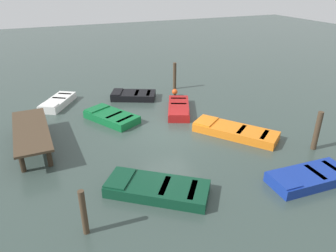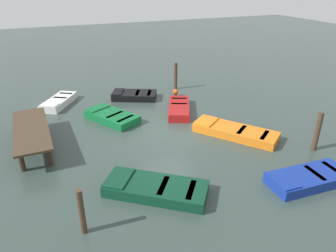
# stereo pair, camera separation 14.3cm
# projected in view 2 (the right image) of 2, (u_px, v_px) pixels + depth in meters

# --- Properties ---
(ground_plane) EXTENTS (80.00, 80.00, 0.00)m
(ground_plane) POSITION_uv_depth(u_px,v_px,m) (168.00, 132.00, 15.71)
(ground_plane) COLOR #33423D
(dock_segment) EXTENTS (4.77, 1.62, 0.95)m
(dock_segment) POSITION_uv_depth(u_px,v_px,m) (31.00, 131.00, 14.03)
(dock_segment) COLOR #423323
(dock_segment) RESTS_ON ground_plane
(rowboat_red) EXTENTS (3.37, 2.35, 0.46)m
(rowboat_red) POSITION_uv_depth(u_px,v_px,m) (179.00, 108.00, 17.99)
(rowboat_red) COLOR maroon
(rowboat_red) RESTS_ON ground_plane
(rowboat_green) EXTENTS (3.28, 2.70, 0.46)m
(rowboat_green) POSITION_uv_depth(u_px,v_px,m) (112.00, 116.00, 16.95)
(rowboat_green) COLOR #0F602D
(rowboat_green) RESTS_ON ground_plane
(rowboat_blue) EXTENTS (1.47, 3.19, 0.46)m
(rowboat_blue) POSITION_uv_depth(u_px,v_px,m) (308.00, 178.00, 11.79)
(rowboat_blue) COLOR navy
(rowboat_blue) RESTS_ON ground_plane
(rowboat_dark_green) EXTENTS (3.33, 3.77, 0.46)m
(rowboat_dark_green) POSITION_uv_depth(u_px,v_px,m) (155.00, 188.00, 11.24)
(rowboat_dark_green) COLOR #0C3823
(rowboat_dark_green) RESTS_ON ground_plane
(rowboat_white) EXTENTS (2.97, 2.41, 0.46)m
(rowboat_white) POSITION_uv_depth(u_px,v_px,m) (59.00, 102.00, 18.92)
(rowboat_white) COLOR silver
(rowboat_white) RESTS_ON ground_plane
(rowboat_black) EXTENTS (2.43, 3.04, 0.46)m
(rowboat_black) POSITION_uv_depth(u_px,v_px,m) (134.00, 95.00, 19.95)
(rowboat_black) COLOR black
(rowboat_black) RESTS_ON ground_plane
(rowboat_orange) EXTENTS (4.01, 3.49, 0.46)m
(rowboat_orange) POSITION_uv_depth(u_px,v_px,m) (235.00, 131.00, 15.33)
(rowboat_orange) COLOR orange
(rowboat_orange) RESTS_ON ground_plane
(mooring_piling_center) EXTENTS (0.24, 0.24, 1.80)m
(mooring_piling_center) POSITION_uv_depth(u_px,v_px,m) (317.00, 132.00, 13.78)
(mooring_piling_center) COLOR #423323
(mooring_piling_center) RESTS_ON ground_plane
(mooring_piling_far_right) EXTENTS (0.19, 0.19, 1.56)m
(mooring_piling_far_right) POSITION_uv_depth(u_px,v_px,m) (82.00, 212.00, 9.28)
(mooring_piling_far_right) COLOR #423323
(mooring_piling_far_right) RESTS_ON ground_plane
(mooring_piling_far_left) EXTENTS (0.22, 0.22, 1.81)m
(mooring_piling_far_left) POSITION_uv_depth(u_px,v_px,m) (176.00, 76.00, 21.35)
(mooring_piling_far_left) COLOR #423323
(mooring_piling_far_left) RESTS_ON ground_plane
(marker_buoy) EXTENTS (0.36, 0.36, 0.48)m
(marker_buoy) POSITION_uv_depth(u_px,v_px,m) (176.00, 92.00, 20.29)
(marker_buoy) COLOR #262626
(marker_buoy) RESTS_ON ground_plane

